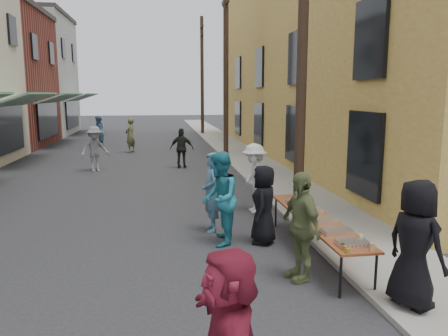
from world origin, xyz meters
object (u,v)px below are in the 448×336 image
object	(u,v)px
utility_pole_mid	(226,67)
serving_table	(316,219)
server	(415,244)
guest_front_a	(264,205)
utility_pole_near	(303,37)
guest_front_c	(220,199)
catering_tray_sausage	(353,244)
utility_pole_far	(202,76)

from	to	relation	value
utility_pole_mid	serving_table	distance (m)	15.11
server	utility_pole_mid	bearing A→B (deg)	-20.26
serving_table	guest_front_a	distance (m)	1.18
guest_front_a	server	size ratio (longest dim) A/B	0.90
utility_pole_near	guest_front_c	xyz separation A→B (m)	(-2.29, -1.74, -3.51)
utility_pole_mid	catering_tray_sausage	size ratio (longest dim) A/B	18.00
serving_table	guest_front_a	world-z (taller)	guest_front_a
utility_pole_mid	guest_front_a	xyz separation A→B (m)	(-1.36, -13.81, -3.66)
utility_pole_far	serving_table	bearing A→B (deg)	-91.08
utility_pole_near	utility_pole_mid	bearing A→B (deg)	90.00
guest_front_a	serving_table	bearing A→B (deg)	67.30
serving_table	catering_tray_sausage	size ratio (longest dim) A/B	8.00
utility_pole_mid	server	xyz separation A→B (m)	(0.05, -17.07, -3.47)
utility_pole_near	guest_front_c	bearing A→B (deg)	-142.65
guest_front_a	guest_front_c	distance (m)	0.94
catering_tray_sausage	guest_front_a	world-z (taller)	guest_front_a
catering_tray_sausage	guest_front_c	distance (m)	3.10
guest_front_a	guest_front_c	bearing A→B (deg)	-73.57
utility_pole_mid	utility_pole_far	xyz separation A→B (m)	(0.00, 12.00, 0.00)
serving_table	catering_tray_sausage	xyz separation A→B (m)	(-0.00, -1.65, 0.08)
server	guest_front_a	bearing A→B (deg)	2.96
utility_pole_mid	serving_table	xyz separation A→B (m)	(-0.50, -14.62, -3.79)
serving_table	catering_tray_sausage	world-z (taller)	catering_tray_sausage
serving_table	catering_tray_sausage	distance (m)	1.65
guest_front_a	server	xyz separation A→B (m)	(1.41, -3.26, 0.20)
guest_front_a	server	distance (m)	3.55
serving_table	guest_front_c	world-z (taller)	guest_front_c
utility_pole_near	utility_pole_far	world-z (taller)	same
utility_pole_mid	guest_front_c	bearing A→B (deg)	-99.44
catering_tray_sausage	guest_front_c	xyz separation A→B (m)	(-1.79, 2.52, 0.20)
utility_pole_near	utility_pole_far	xyz separation A→B (m)	(0.00, 24.00, 0.00)
utility_pole_mid	utility_pole_near	bearing A→B (deg)	-90.00
guest_front_c	catering_tray_sausage	bearing A→B (deg)	46.23
guest_front_a	server	bearing A→B (deg)	43.94
utility_pole_far	guest_front_c	size ratio (longest dim) A/B	4.56
serving_table	guest_front_c	bearing A→B (deg)	153.93
utility_pole_far	guest_front_a	xyz separation A→B (m)	(-1.36, -25.81, -3.66)
utility_pole_far	catering_tray_sausage	xyz separation A→B (m)	(-0.50, -28.27, -3.71)
utility_pole_far	server	distance (m)	29.27
utility_pole_far	server	xyz separation A→B (m)	(0.05, -29.07, -3.47)
utility_pole_mid	guest_front_c	world-z (taller)	utility_pole_mid
utility_pole_far	server	bearing A→B (deg)	-89.90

